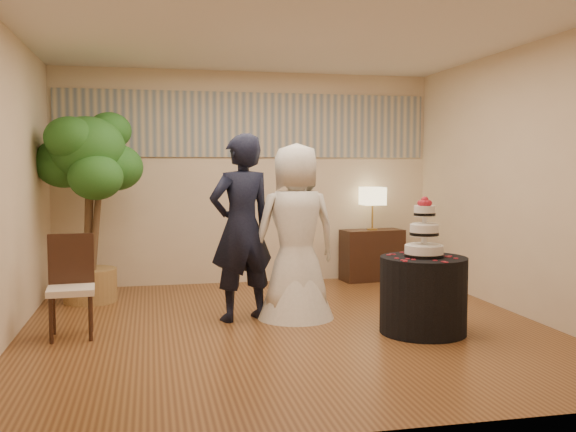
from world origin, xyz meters
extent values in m
cube|color=brown|center=(0.00, 0.00, 0.00)|extent=(5.00, 5.00, 0.00)
cube|color=white|center=(0.00, 0.00, 2.80)|extent=(5.00, 5.00, 0.00)
cube|color=beige|center=(0.00, 2.50, 1.40)|extent=(5.00, 0.06, 2.80)
cube|color=beige|center=(0.00, -2.50, 1.40)|extent=(5.00, 0.06, 2.80)
cube|color=beige|center=(-2.50, 0.00, 1.40)|extent=(0.06, 5.00, 2.80)
cube|color=beige|center=(2.50, 0.00, 1.40)|extent=(0.06, 5.00, 2.80)
cube|color=#9E9D92|center=(0.00, 2.48, 2.10)|extent=(4.90, 0.02, 0.85)
imported|color=black|center=(-0.38, 0.40, 0.94)|extent=(0.79, 0.65, 1.88)
imported|color=white|center=(0.17, 0.38, 0.89)|extent=(0.95, 0.88, 1.79)
cylinder|color=black|center=(1.21, -0.46, 0.36)|extent=(0.93, 0.93, 0.72)
cube|color=black|center=(1.68, 2.27, 0.35)|extent=(0.87, 0.46, 0.69)
camera|label=1|loc=(-1.27, -5.97, 1.56)|focal=40.00mm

